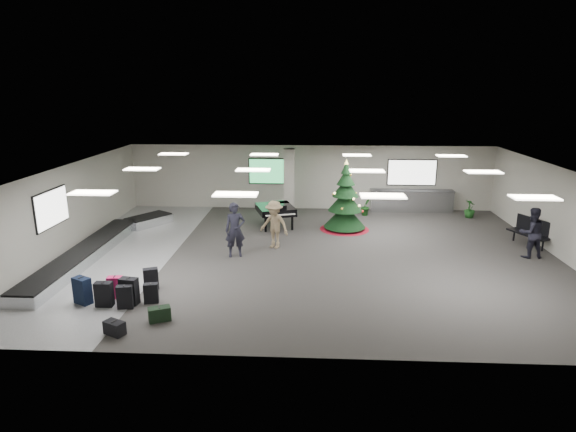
# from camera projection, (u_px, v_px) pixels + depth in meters

# --- Properties ---
(ground) EXTENTS (18.00, 18.00, 0.00)m
(ground) POSITION_uv_depth(u_px,v_px,m) (309.00, 255.00, 17.72)
(ground) COLOR #34322F
(ground) RESTS_ON ground
(room_envelope) EXTENTS (18.02, 14.02, 3.21)m
(room_envelope) POSITION_uv_depth(u_px,v_px,m) (299.00, 189.00, 17.78)
(room_envelope) COLOR #ADA99E
(room_envelope) RESTS_ON ground
(baggage_carousel) EXTENTS (2.28, 9.71, 0.43)m
(baggage_carousel) POSITION_uv_depth(u_px,v_px,m) (99.00, 246.00, 17.97)
(baggage_carousel) COLOR silver
(baggage_carousel) RESTS_ON ground
(service_counter) EXTENTS (4.05, 0.65, 1.08)m
(service_counter) POSITION_uv_depth(u_px,v_px,m) (411.00, 201.00, 23.75)
(service_counter) COLOR silver
(service_counter) RESTS_ON ground
(suitcase_0) EXTENTS (0.54, 0.36, 0.80)m
(suitcase_0) POSITION_uv_depth(u_px,v_px,m) (129.00, 291.00, 13.62)
(suitcase_0) COLOR black
(suitcase_0) RESTS_ON ground
(suitcase_1) EXTENTS (0.46, 0.30, 0.68)m
(suitcase_1) POSITION_uv_depth(u_px,v_px,m) (125.00, 297.00, 13.36)
(suitcase_1) COLOR black
(suitcase_1) RESTS_ON ground
(pink_suitcase) EXTENTS (0.45, 0.29, 0.68)m
(pink_suitcase) POSITION_uv_depth(u_px,v_px,m) (115.00, 287.00, 14.01)
(pink_suitcase) COLOR #D21B5A
(pink_suitcase) RESTS_ON ground
(suitcase_3) EXTENTS (0.50, 0.39, 0.68)m
(suitcase_3) POSITION_uv_depth(u_px,v_px,m) (151.00, 279.00, 14.64)
(suitcase_3) COLOR black
(suitcase_3) RESTS_ON ground
(navy_suitcase) EXTENTS (0.59, 0.50, 0.80)m
(navy_suitcase) POSITION_uv_depth(u_px,v_px,m) (82.00, 291.00, 13.64)
(navy_suitcase) COLOR black
(navy_suitcase) RESTS_ON ground
(suitcase_5) EXTENTS (0.48, 0.27, 0.74)m
(suitcase_5) POSITION_uv_depth(u_px,v_px,m) (104.00, 294.00, 13.47)
(suitcase_5) COLOR black
(suitcase_5) RESTS_ON ground
(green_duffel) EXTENTS (0.63, 0.49, 0.40)m
(green_duffel) POSITION_uv_depth(u_px,v_px,m) (160.00, 314.00, 12.68)
(green_duffel) COLOR black
(green_duffel) RESTS_ON ground
(suitcase_7) EXTENTS (0.43, 0.29, 0.60)m
(suitcase_7) POSITION_uv_depth(u_px,v_px,m) (151.00, 293.00, 13.71)
(suitcase_7) COLOR black
(suitcase_7) RESTS_ON ground
(black_duffel) EXTENTS (0.60, 0.49, 0.36)m
(black_duffel) POSITION_uv_depth(u_px,v_px,m) (115.00, 328.00, 11.98)
(black_duffel) COLOR black
(black_duffel) RESTS_ON ground
(christmas_tree) EXTENTS (2.14, 2.14, 3.05)m
(christmas_tree) POSITION_uv_depth(u_px,v_px,m) (345.00, 206.00, 20.63)
(christmas_tree) COLOR maroon
(christmas_tree) RESTS_ON ground
(grand_piano) EXTENTS (1.98, 2.28, 1.10)m
(grand_piano) POSITION_uv_depth(u_px,v_px,m) (276.00, 210.00, 21.02)
(grand_piano) COLOR black
(grand_piano) RESTS_ON ground
(bench) EXTENTS (1.25, 1.78, 1.07)m
(bench) POSITION_uv_depth(u_px,v_px,m) (532.00, 231.00, 18.57)
(bench) COLOR black
(bench) RESTS_ON ground
(traveler_a) EXTENTS (0.83, 0.65, 2.00)m
(traveler_a) POSITION_uv_depth(u_px,v_px,m) (235.00, 230.00, 17.31)
(traveler_a) COLOR black
(traveler_a) RESTS_ON ground
(traveler_b) EXTENTS (1.37, 1.15, 1.84)m
(traveler_b) POSITION_uv_depth(u_px,v_px,m) (274.00, 224.00, 18.27)
(traveler_b) COLOR #877253
(traveler_b) RESTS_ON ground
(traveler_bench) EXTENTS (0.99, 0.82, 1.85)m
(traveler_bench) POSITION_uv_depth(u_px,v_px,m) (531.00, 233.00, 17.22)
(traveler_bench) COLOR black
(traveler_bench) RESTS_ON ground
(potted_plant_left) EXTENTS (0.61, 0.63, 0.90)m
(potted_plant_left) POSITION_uv_depth(u_px,v_px,m) (366.00, 206.00, 23.06)
(potted_plant_left) COLOR #1A4014
(potted_plant_left) RESTS_ON ground
(potted_plant_right) EXTENTS (0.64, 0.64, 0.86)m
(potted_plant_right) POSITION_uv_depth(u_px,v_px,m) (470.00, 209.00, 22.64)
(potted_plant_right) COLOR #1A4014
(potted_plant_right) RESTS_ON ground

